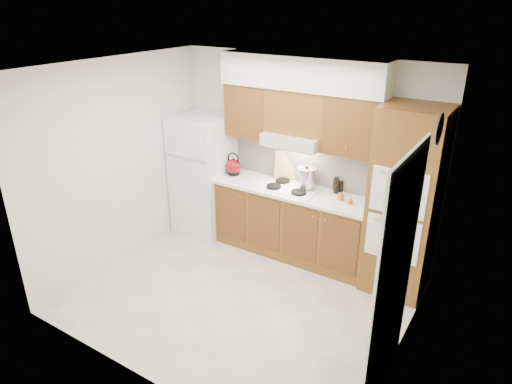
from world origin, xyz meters
TOP-DOWN VIEW (x-y plane):
  - floor at (0.00, 0.00)m, footprint 3.60×3.60m
  - ceiling at (0.00, 0.00)m, footprint 3.60×3.60m
  - wall_back at (0.00, 1.50)m, footprint 3.60×0.02m
  - wall_left at (-1.80, 0.00)m, footprint 0.02×3.00m
  - wall_right at (1.80, 0.00)m, footprint 0.02×3.00m
  - fridge at (-1.41, 1.14)m, footprint 0.75×0.72m
  - base_cabinets at (0.02, 1.20)m, footprint 2.11×0.60m
  - countertop at (0.03, 1.19)m, footprint 2.13×0.62m
  - backsplash at (0.02, 1.49)m, footprint 2.11×0.03m
  - oven_cabinet at (1.44, 1.18)m, footprint 0.70×0.65m
  - upper_cab_left at (-0.71, 1.33)m, footprint 0.63×0.33m
  - upper_cab_right at (0.72, 1.33)m, footprint 0.73×0.33m
  - range_hood at (-0.02, 1.27)m, footprint 0.75×0.45m
  - upper_cab_over_hood at (-0.02, 1.33)m, footprint 0.75×0.33m
  - soffit at (0.03, 1.32)m, footprint 2.13×0.36m
  - cooktop at (-0.02, 1.21)m, footprint 0.74×0.50m
  - doorway at (1.79, -0.35)m, footprint 0.02×0.90m
  - wall_clock at (1.79, 0.55)m, footprint 0.02×0.30m
  - kettle at (-0.93, 1.22)m, footprint 0.22×0.22m
  - cutting_board at (-0.24, 1.45)m, footprint 0.30×0.17m
  - stock_pot at (0.15, 1.30)m, footprint 0.29×0.29m
  - condiment_a at (0.54, 1.37)m, footprint 0.07×0.07m
  - condiment_b at (0.50, 1.43)m, footprint 0.07×0.07m
  - condiment_c at (0.57, 1.45)m, footprint 0.05×0.05m
  - orange_near at (0.81, 1.16)m, footprint 0.09×0.09m
  - orange_far at (0.67, 1.21)m, footprint 0.11×0.11m

SIDE VIEW (x-z plane):
  - floor at x=0.00m, z-range 0.00..0.00m
  - base_cabinets at x=0.02m, z-range 0.00..0.90m
  - fridge at x=-1.41m, z-range 0.00..1.72m
  - countertop at x=0.03m, z-range 0.90..0.94m
  - cooktop at x=-0.02m, z-range 0.94..0.95m
  - orange_near at x=0.81m, z-range 0.94..1.01m
  - orange_far at x=0.67m, z-range 0.94..1.02m
  - condiment_c at x=0.57m, z-range 0.94..1.09m
  - condiment_b at x=0.50m, z-range 0.94..1.11m
  - condiment_a at x=0.54m, z-range 0.94..1.16m
  - doorway at x=1.79m, z-range 0.00..2.10m
  - kettle at x=-0.93m, z-range 0.95..1.16m
  - stock_pot at x=0.15m, z-range 0.97..1.21m
  - oven_cabinet at x=1.44m, z-range 0.00..2.20m
  - cutting_board at x=-0.24m, z-range 0.95..1.33m
  - backsplash at x=0.02m, z-range 0.94..1.50m
  - wall_back at x=0.00m, z-range 0.00..2.60m
  - wall_left at x=-1.80m, z-range 0.00..2.60m
  - wall_right at x=1.80m, z-range 0.00..2.60m
  - range_hood at x=-0.02m, z-range 1.50..1.65m
  - upper_cab_left at x=-0.71m, z-range 1.50..2.20m
  - upper_cab_right at x=0.72m, z-range 1.50..2.20m
  - upper_cab_over_hood at x=-0.02m, z-range 1.65..2.20m
  - wall_clock at x=1.79m, z-range 2.00..2.30m
  - soffit at x=0.03m, z-range 2.20..2.60m
  - ceiling at x=0.00m, z-range 2.60..2.60m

